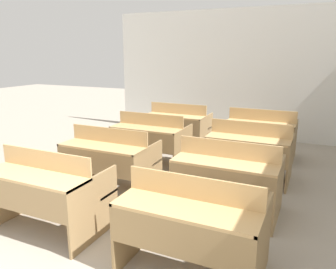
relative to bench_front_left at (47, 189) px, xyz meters
The scene contains 9 objects.
wall_back 5.45m from the bench_front_left, 80.49° to the left, with size 6.26×0.06×2.99m.
bench_front_left is the anchor object (origin of this frame).
bench_front_right 1.76m from the bench_front_left, ahead, with size 1.26×0.84×0.95m.
bench_second_left 1.24m from the bench_front_left, 90.36° to the left, with size 1.26×0.84×0.95m.
bench_second_right 2.15m from the bench_front_left, 35.71° to the left, with size 1.26×0.84×0.95m.
bench_third_left 2.50m from the bench_front_left, 89.83° to the left, with size 1.26×0.84×0.95m.
bench_third_right 3.08m from the bench_front_left, 55.00° to the left, with size 1.26×0.84×0.95m.
bench_back_left 3.76m from the bench_front_left, 89.94° to the left, with size 1.26×0.84×0.95m.
bench_back_right 4.16m from the bench_front_left, 65.20° to the left, with size 1.26×0.84×0.95m.
Camera 1 is at (1.80, -0.97, 1.99)m, focal length 35.00 mm.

